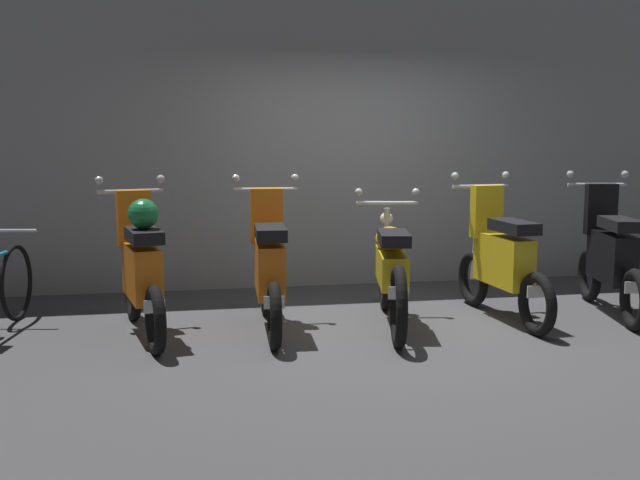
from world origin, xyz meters
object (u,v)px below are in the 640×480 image
Objects in this scene: motorbike_slot_0 at (141,267)px; motorbike_slot_4 at (610,257)px; motorbike_slot_3 at (501,260)px; motorbike_slot_2 at (391,269)px; motorbike_slot_1 at (269,268)px.

motorbike_slot_0 and motorbike_slot_4 have the same top height.
motorbike_slot_0 is 0.99× the size of motorbike_slot_3.
motorbike_slot_0 is 0.86× the size of motorbike_slot_2.
motorbike_slot_4 is (4.17, -0.00, -0.04)m from motorbike_slot_0.
motorbike_slot_0 is at bearing 179.95° from motorbike_slot_4.
motorbike_slot_2 is at bearing -3.47° from motorbike_slot_1.
motorbike_slot_0 is 1.00× the size of motorbike_slot_4.
motorbike_slot_2 is (1.04, -0.06, -0.04)m from motorbike_slot_1.
motorbike_slot_3 is (3.12, 0.00, -0.04)m from motorbike_slot_0.
motorbike_slot_1 and motorbike_slot_4 have the same top height.
motorbike_slot_2 is 1.15× the size of motorbike_slot_3.
motorbike_slot_1 and motorbike_slot_3 have the same top height.
motorbike_slot_1 is 1.05m from motorbike_slot_2.
motorbike_slot_4 is at bearing 1.73° from motorbike_slot_2.
motorbike_slot_0 is at bearing 178.17° from motorbike_slot_2.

